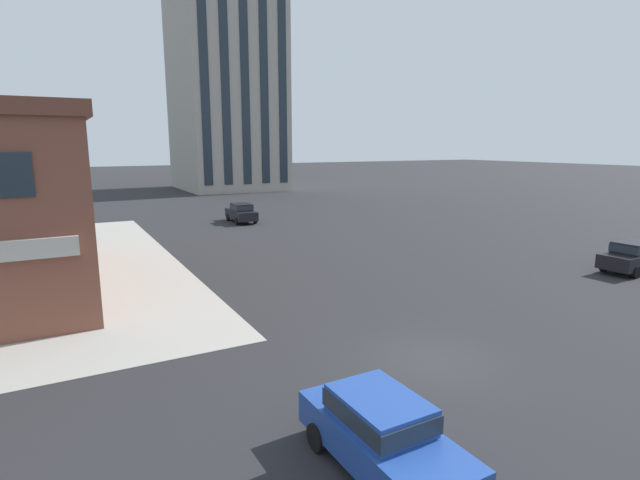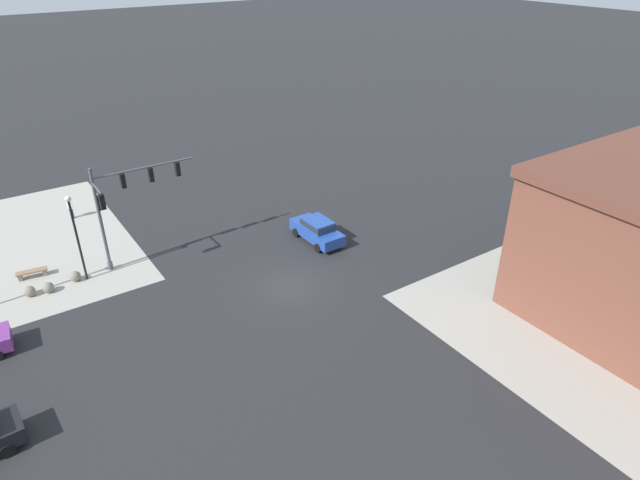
# 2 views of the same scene
# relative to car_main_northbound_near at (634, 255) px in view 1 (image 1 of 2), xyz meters

# --- Properties ---
(ground_plane) EXTENTS (320.00, 320.00, 0.00)m
(ground_plane) POSITION_rel_car_main_northbound_near_xyz_m (-17.39, -3.45, -0.92)
(ground_plane) COLOR #262628
(car_main_northbound_near) EXTENTS (4.48, 2.05, 1.68)m
(car_main_northbound_near) POSITION_rel_car_main_northbound_near_xyz_m (0.00, 0.00, 0.00)
(car_main_northbound_near) COLOR black
(car_main_northbound_near) RESTS_ON ground
(car_main_northbound_far) EXTENTS (2.02, 4.46, 1.68)m
(car_main_northbound_far) POSITION_rel_car_main_northbound_near_xyz_m (-12.92, 27.02, 0.00)
(car_main_northbound_far) COLOR black
(car_main_northbound_far) RESTS_ON ground
(car_main_southbound_near) EXTENTS (1.94, 4.42, 1.68)m
(car_main_southbound_near) POSITION_rel_car_main_northbound_near_xyz_m (-21.99, -7.23, 0.00)
(car_main_southbound_near) COLOR #23479E
(car_main_southbound_near) RESTS_ON ground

